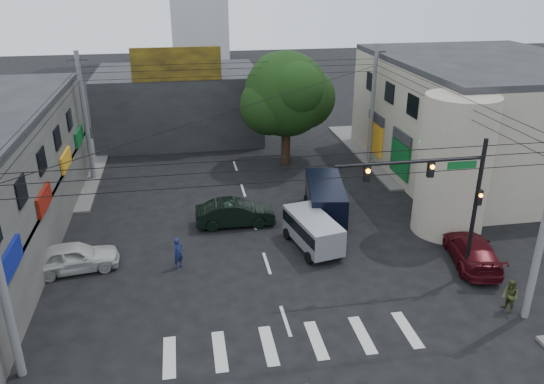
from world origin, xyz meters
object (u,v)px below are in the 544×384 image
object	(u,v)px
traffic_gantry	(445,190)
maroon_sedan	(472,250)
street_tree	(286,95)
pedestrian_olive	(510,296)
white_compact	(74,257)
dark_sedan	(235,213)
utility_pole_far_right	(372,106)
utility_pole_far_left	(85,118)
traffic_officer	(178,253)
silver_minivan	(313,233)
navy_van	(325,200)

from	to	relation	value
traffic_gantry	maroon_sedan	bearing A→B (deg)	24.21
street_tree	pedestrian_olive	world-z (taller)	street_tree
white_compact	maroon_sedan	world-z (taller)	white_compact
dark_sedan	utility_pole_far_right	bearing A→B (deg)	-50.82
traffic_gantry	pedestrian_olive	world-z (taller)	traffic_gantry
street_tree	utility_pole_far_left	size ratio (longest dim) A/B	0.95
dark_sedan	traffic_officer	xyz separation A→B (m)	(-3.40, -4.44, 0.07)
traffic_gantry	white_compact	world-z (taller)	traffic_gantry
utility_pole_far_right	dark_sedan	size ratio (longest dim) A/B	1.95
maroon_sedan	silver_minivan	xyz separation A→B (m)	(-7.75, 3.04, 0.18)
traffic_gantry	utility_pole_far_right	bearing A→B (deg)	81.06
silver_minivan	traffic_officer	bearing A→B (deg)	85.45
dark_sedan	maroon_sedan	world-z (taller)	dark_sedan
traffic_gantry	silver_minivan	world-z (taller)	traffic_gantry
maroon_sedan	utility_pole_far_left	bearing A→B (deg)	-24.51
traffic_gantry	traffic_officer	xyz separation A→B (m)	(-12.34, 3.35, -3.99)
white_compact	silver_minivan	world-z (taller)	silver_minivan
utility_pole_far_right	traffic_officer	distance (m)	20.64
utility_pole_far_left	white_compact	xyz separation A→B (m)	(0.76, -12.97, -3.85)
traffic_gantry	utility_pole_far_right	size ratio (longest dim) A/B	0.78
navy_van	traffic_officer	xyz separation A→B (m)	(-8.97, -4.61, -0.26)
navy_van	utility_pole_far_left	bearing A→B (deg)	68.45
silver_minivan	utility_pole_far_right	bearing A→B (deg)	-42.82
maroon_sedan	traffic_officer	size ratio (longest dim) A/B	3.21
pedestrian_olive	traffic_officer	bearing A→B (deg)	-122.78
white_compact	maroon_sedan	xyz separation A→B (m)	(20.24, -2.83, -0.02)
white_compact	navy_van	size ratio (longest dim) A/B	0.80
traffic_officer	traffic_gantry	bearing A→B (deg)	-58.29
utility_pole_far_left	silver_minivan	xyz separation A→B (m)	(13.25, -12.76, -3.68)
dark_sedan	traffic_officer	world-z (taller)	traffic_officer
traffic_gantry	utility_pole_far_left	world-z (taller)	utility_pole_far_left
maroon_sedan	traffic_gantry	bearing A→B (deg)	36.65
dark_sedan	pedestrian_olive	size ratio (longest dim) A/B	2.94
navy_van	pedestrian_olive	xyz separation A→B (m)	(5.50, -10.99, -0.30)
utility_pole_far_left	pedestrian_olive	bearing A→B (deg)	-44.39
utility_pole_far_right	dark_sedan	bearing A→B (deg)	-141.58
navy_van	pedestrian_olive	bearing A→B (deg)	-143.81
traffic_gantry	utility_pole_far_left	xyz separation A→B (m)	(-18.32, 17.00, -0.23)
traffic_gantry	navy_van	bearing A→B (deg)	112.92
silver_minivan	navy_van	distance (m)	4.09
street_tree	navy_van	size ratio (longest dim) A/B	1.51
utility_pole_far_left	maroon_sedan	xyz separation A→B (m)	(21.00, -15.80, -3.86)
dark_sedan	maroon_sedan	bearing A→B (deg)	-118.80
dark_sedan	pedestrian_olive	xyz separation A→B (m)	(11.07, -10.81, 0.03)
utility_pole_far_right	dark_sedan	xyz separation A→B (m)	(-11.62, -9.21, -3.83)
traffic_officer	pedestrian_olive	world-z (taller)	traffic_officer
street_tree	utility_pole_far_left	xyz separation A→B (m)	(-14.50, -1.00, -0.87)
pedestrian_olive	utility_pole_far_right	bearing A→B (deg)	169.44
navy_van	utility_pole_far_right	bearing A→B (deg)	-24.16
utility_pole_far_right	dark_sedan	distance (m)	15.31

